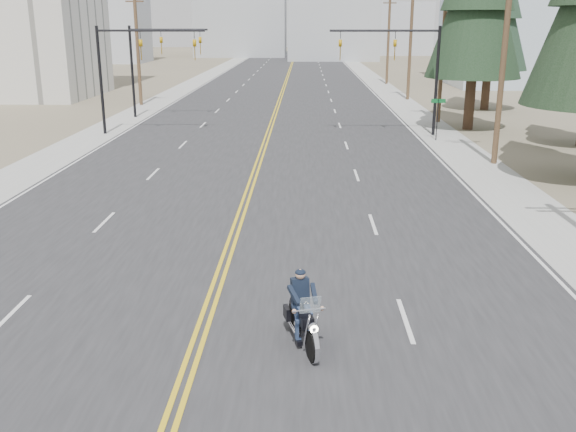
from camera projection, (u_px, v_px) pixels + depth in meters
The scene contains 19 objects.
ground_plane at pixel (175, 411), 12.28m from camera, with size 400.00×400.00×0.00m, color #776D56.
road at pixel (285, 84), 79.30m from camera, with size 20.00×200.00×0.01m, color #303033.
sidewalk_left at pixel (193, 84), 79.59m from camera, with size 3.00×200.00×0.01m, color #A5A5A0.
sidewalk_right at pixel (378, 84), 79.01m from camera, with size 3.00×200.00×0.01m, color #A5A5A0.
traffic_mast_left at pixel (130, 59), 41.72m from camera, with size 7.10×0.26×7.00m.
traffic_mast_right at pixel (406, 59), 41.28m from camera, with size 7.10×0.26×7.00m.
traffic_mast_far at pixel (153, 54), 49.41m from camera, with size 6.10×0.26×7.00m.
street_sign at pixel (438, 112), 40.22m from camera, with size 0.90×0.06×2.62m.
utility_pole_b at pixel (505, 47), 32.27m from camera, with size 2.20×0.30×11.50m.
utility_pole_c at pixel (443, 44), 46.70m from camera, with size 2.20×0.30×11.00m.
utility_pole_d at pixel (411, 36), 60.99m from camera, with size 2.20×0.30×11.50m.
utility_pole_e at pixel (389, 36), 77.34m from camera, with size 2.20×0.30×11.00m.
utility_pole_left at pixel (137, 43), 56.97m from camera, with size 2.20×0.30×10.50m.
haze_bldg_a at pixel (106, 2), 120.10m from camera, with size 14.00×12.00×22.00m, color #B7BCC6.
haze_bldg_b at pixel (333, 24), 129.75m from camera, with size 18.00×14.00×14.00m, color #ADB2B7.
haze_bldg_c at pixel (516, 13), 114.01m from camera, with size 16.00×12.00×18.00m, color #B7BCC6.
haze_bldg_e at pixel (399, 29), 153.55m from camera, with size 14.00×14.00×12.00m, color #B7BCC6.
haze_bldg_f at pixel (58, 19), 135.70m from camera, with size 12.00×12.00×16.00m, color #ADB2B7.
motorcyclist at pixel (303, 310), 14.58m from camera, with size 0.96×2.23×1.74m, color black, non-canonical shape.
Camera 1 is at (2.45, -10.63, 7.11)m, focal length 40.00 mm.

